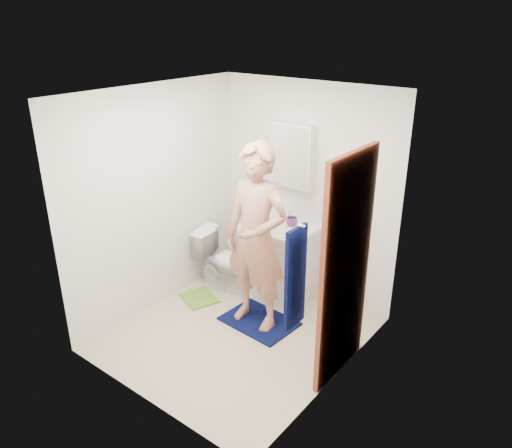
{
  "coord_description": "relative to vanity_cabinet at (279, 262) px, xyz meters",
  "views": [
    {
      "loc": [
        2.74,
        -3.25,
        3.02
      ],
      "look_at": [
        0.04,
        0.25,
        1.14
      ],
      "focal_mm": 35.0,
      "sensor_mm": 36.0,
      "label": 1
    }
  ],
  "objects": [
    {
      "name": "medicine_cabinet",
      "position": [
        0.0,
        0.22,
        1.2
      ],
      "size": [
        0.5,
        0.12,
        0.7
      ],
      "primitive_type": "cube",
      "color": "white",
      "rests_on": "wall_back"
    },
    {
      "name": "toothbrush_cup",
      "position": [
        0.11,
        0.08,
        0.5
      ],
      "size": [
        0.13,
        0.13,
        0.1
      ],
      "primitive_type": "imported",
      "rotation": [
        0.0,
        0.0,
        -0.02
      ],
      "color": "#5D3A80",
      "rests_on": "countertop"
    },
    {
      "name": "vanity_cabinet",
      "position": [
        0.0,
        0.0,
        0.0
      ],
      "size": [
        0.75,
        0.55,
        0.8
      ],
      "primitive_type": "cube",
      "color": "white",
      "rests_on": "floor"
    },
    {
      "name": "ceiling",
      "position": [
        0.15,
        -0.91,
        2.01
      ],
      "size": [
        2.2,
        2.4,
        0.02
      ],
      "primitive_type": "cube",
      "color": "white",
      "rests_on": "ground"
    },
    {
      "name": "towel",
      "position": [
        1.18,
        -1.48,
        0.85
      ],
      "size": [
        0.03,
        0.24,
        0.8
      ],
      "primitive_type": "cube",
      "color": "#060E40",
      "rests_on": "wall_right"
    },
    {
      "name": "faucet",
      "position": [
        0.0,
        0.18,
        0.51
      ],
      "size": [
        0.03,
        0.03,
        0.12
      ],
      "primitive_type": "cylinder",
      "color": "silver",
      "rests_on": "countertop"
    },
    {
      "name": "sink_basin",
      "position": [
        0.0,
        0.0,
        0.44
      ],
      "size": [
        0.4,
        0.4,
        0.03
      ],
      "primitive_type": "cylinder",
      "color": "white",
      "rests_on": "countertop"
    },
    {
      "name": "mirror_panel",
      "position": [
        0.0,
        0.16,
        1.2
      ],
      "size": [
        0.46,
        0.01,
        0.66
      ],
      "primitive_type": "cube",
      "color": "white",
      "rests_on": "wall_back"
    },
    {
      "name": "green_rug",
      "position": [
        -0.63,
        -0.67,
        -0.39
      ],
      "size": [
        0.5,
        0.46,
        0.02
      ],
      "primitive_type": "cube",
      "rotation": [
        0.0,
        0.0,
        -0.37
      ],
      "color": "#76A637",
      "rests_on": "floor"
    },
    {
      "name": "man",
      "position": [
        0.18,
        -0.65,
        0.58
      ],
      "size": [
        0.71,
        0.48,
        1.92
      ],
      "primitive_type": "imported",
      "rotation": [
        0.0,
        0.0,
        0.03
      ],
      "color": "tan",
      "rests_on": "bath_mat"
    },
    {
      "name": "wall_left",
      "position": [
        -0.96,
        -0.91,
        0.8
      ],
      "size": [
        0.02,
        2.4,
        2.4
      ],
      "primitive_type": "cube",
      "color": "white",
      "rests_on": "ground"
    },
    {
      "name": "bath_mat",
      "position": [
        0.19,
        -0.62,
        -0.39
      ],
      "size": [
        0.78,
        0.58,
        0.02
      ],
      "primitive_type": "cube",
      "rotation": [
        0.0,
        0.0,
        -0.07
      ],
      "color": "#060E40",
      "rests_on": "floor"
    },
    {
      "name": "soap_dispenser",
      "position": [
        -0.3,
        -0.05,
        0.55
      ],
      "size": [
        0.09,
        0.1,
        0.2
      ],
      "primitive_type": "imported",
      "rotation": [
        0.0,
        0.0,
        -0.07
      ],
      "color": "#BE596B",
      "rests_on": "countertop"
    },
    {
      "name": "countertop",
      "position": [
        0.0,
        0.0,
        0.43
      ],
      "size": [
        0.79,
        0.59,
        0.05
      ],
      "primitive_type": "cube",
      "color": "white",
      "rests_on": "vanity_cabinet"
    },
    {
      "name": "wall_front",
      "position": [
        0.15,
        -2.12,
        0.8
      ],
      "size": [
        2.2,
        0.02,
        2.4
      ],
      "primitive_type": "cube",
      "color": "white",
      "rests_on": "ground"
    },
    {
      "name": "toilet",
      "position": [
        -0.56,
        -0.27,
        -0.04
      ],
      "size": [
        0.77,
        0.54,
        0.72
      ],
      "primitive_type": "imported",
      "rotation": [
        0.0,
        0.0,
        1.78
      ],
      "color": "white",
      "rests_on": "floor"
    },
    {
      "name": "towel_hook",
      "position": [
        1.22,
        -1.48,
        1.27
      ],
      "size": [
        0.06,
        0.02,
        0.02
      ],
      "primitive_type": "cylinder",
      "rotation": [
        0.0,
        1.57,
        0.0
      ],
      "color": "silver",
      "rests_on": "wall_right"
    },
    {
      "name": "wall_back",
      "position": [
        0.15,
        0.3,
        0.8
      ],
      "size": [
        2.2,
        0.02,
        2.4
      ],
      "primitive_type": "cube",
      "color": "white",
      "rests_on": "ground"
    },
    {
      "name": "door_knob",
      "position": [
        1.18,
        -1.08,
        0.55
      ],
      "size": [
        0.07,
        0.07,
        0.07
      ],
      "primitive_type": "sphere",
      "color": "gold",
      "rests_on": "door"
    },
    {
      "name": "floor",
      "position": [
        0.15,
        -0.91,
        -0.41
      ],
      "size": [
        2.2,
        2.4,
        0.02
      ],
      "primitive_type": "cube",
      "color": "beige",
      "rests_on": "ground"
    },
    {
      "name": "wall_right",
      "position": [
        1.26,
        -0.91,
        0.8
      ],
      "size": [
        0.02,
        2.4,
        2.4
      ],
      "primitive_type": "cube",
      "color": "white",
      "rests_on": "ground"
    },
    {
      "name": "door",
      "position": [
        1.22,
        -0.76,
        0.62
      ],
      "size": [
        0.05,
        0.8,
        2.05
      ],
      "primitive_type": "cube",
      "color": "#A54C2D",
      "rests_on": "ground"
    }
  ]
}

